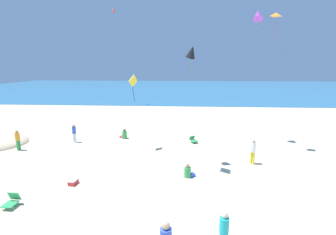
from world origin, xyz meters
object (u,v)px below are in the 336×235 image
object	(u,v)px
beach_chair_far_right	(12,201)
person_4	(74,132)
cooler_box	(73,182)
person_7	(188,172)
beach_chair_far_left	(193,139)
person_6	(224,230)
person_2	(124,135)
kite_orange	(276,15)
person_0	(253,150)
kite_purple	(258,15)
kite_red	(113,10)
kite_black	(192,52)
person_1	(18,139)
kite_yellow	(133,82)

from	to	relation	value
beach_chair_far_right	person_4	world-z (taller)	person_4
cooler_box	person_7	world-z (taller)	person_7
beach_chair_far_left	person_7	world-z (taller)	person_7
beach_chair_far_right	person_6	size ratio (longest dim) A/B	0.44
person_2	cooler_box	bearing A→B (deg)	114.61
person_4	kite_orange	bearing A→B (deg)	-82.00
person_0	person_4	distance (m)	13.35
beach_chair_far_left	person_0	bearing A→B (deg)	9.19
person_7	kite_purple	bearing A→B (deg)	29.75
person_2	kite_red	size ratio (longest dim) A/B	0.80
person_0	kite_black	size ratio (longest dim) A/B	1.02
beach_chair_far_right	kite_purple	distance (m)	18.95
beach_chair_far_left	kite_red	xyz separation A→B (m)	(-11.30, 18.63, 13.75)
person_7	person_4	bearing A→B (deg)	124.58
person_7	kite_black	size ratio (longest dim) A/B	0.51
beach_chair_far_left	kite_orange	size ratio (longest dim) A/B	0.52
person_6	kite_purple	distance (m)	15.76
beach_chair_far_right	person_1	size ratio (longest dim) A/B	0.45
beach_chair_far_right	person_6	xyz separation A→B (m)	(8.70, -2.13, 0.63)
person_0	person_7	world-z (taller)	person_0
person_0	kite_red	world-z (taller)	kite_red
cooler_box	person_4	bearing A→B (deg)	114.20
beach_chair_far_left	person_0	xyz separation A→B (m)	(3.49, -3.90, 0.65)
beach_chair_far_right	person_1	distance (m)	8.03
person_1	person_7	distance (m)	12.63
kite_black	kite_yellow	bearing A→B (deg)	148.45
kite_black	kite_yellow	distance (m)	5.00
kite_yellow	kite_orange	bearing A→B (deg)	3.41
person_2	kite_orange	size ratio (longest dim) A/B	0.52
person_1	person_6	bearing A→B (deg)	-24.83
person_1	person_6	xyz separation A→B (m)	(13.15, -8.79, 0.01)
person_4	kite_black	bearing A→B (deg)	-101.09
person_6	kite_purple	size ratio (longest dim) A/B	1.03
beach_chair_far_left	kite_black	xyz separation A→B (m)	(-0.41, -3.96, 6.49)
beach_chair_far_right	person_2	bearing A→B (deg)	168.01
kite_red	beach_chair_far_left	bearing A→B (deg)	-58.77
kite_purple	kite_black	bearing A→B (deg)	-134.67
beach_chair_far_right	beach_chair_far_left	world-z (taller)	beach_chair_far_right
person_6	kite_red	size ratio (longest dim) A/B	1.47
person_1	person_4	bearing A→B (deg)	40.15
person_1	kite_purple	world-z (taller)	kite_purple
person_0	person_6	bearing A→B (deg)	34.70
person_4	kite_red	size ratio (longest dim) A/B	1.42
person_7	kite_red	distance (m)	30.13
person_6	person_7	xyz separation A→B (m)	(-1.00, 5.37, -0.60)
beach_chair_far_right	person_4	size ratio (longest dim) A/B	0.46
person_4	kite_orange	xyz separation A→B (m)	(14.61, -0.42, 8.41)
cooler_box	kite_red	distance (m)	29.67
kite_black	kite_purple	world-z (taller)	kite_purple
person_7	kite_orange	world-z (taller)	kite_orange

